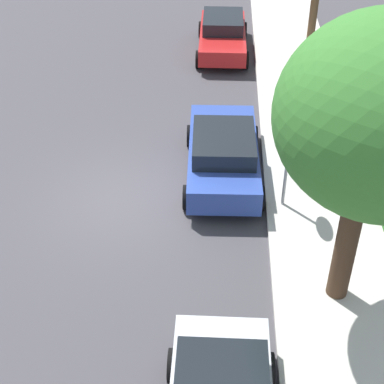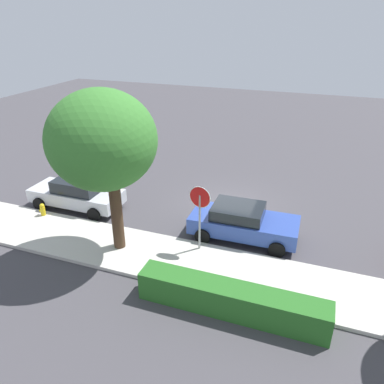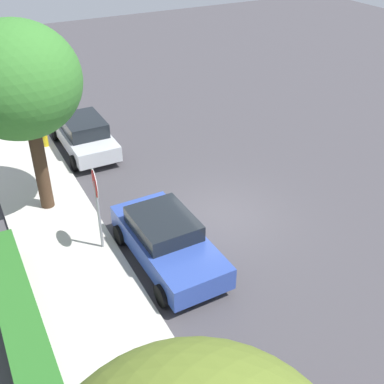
{
  "view_description": "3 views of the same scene",
  "coord_description": "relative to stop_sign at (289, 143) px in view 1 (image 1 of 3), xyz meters",
  "views": [
    {
      "loc": [
        12.03,
        2.41,
        9.4
      ],
      "look_at": [
        0.94,
        1.81,
        1.02
      ],
      "focal_mm": 55.0,
      "sensor_mm": 36.0,
      "label": 1
    },
    {
      "loc": [
        -3.79,
        15.69,
        8.5
      ],
      "look_at": [
        1.27,
        1.83,
        1.38
      ],
      "focal_mm": 35.0,
      "sensor_mm": 36.0,
      "label": 2
    },
    {
      "loc": [
        -11.24,
        6.96,
        9.35
      ],
      "look_at": [
        0.49,
        0.83,
        0.95
      ],
      "focal_mm": 45.0,
      "sensor_mm": 36.0,
      "label": 3
    }
  ],
  "objects": [
    {
      "name": "parked_car_red",
      "position": [
        -9.69,
        -1.66,
        -1.25
      ],
      "size": [
        4.23,
        1.95,
        1.35
      ],
      "color": "red",
      "rests_on": "ground_plane"
    },
    {
      "name": "sidewalk_curb",
      "position": [
        -0.15,
        0.98,
        -1.88
      ],
      "size": [
        32.0,
        2.79,
        0.14
      ],
      "primitive_type": "cube",
      "color": "beige",
      "rests_on": "ground_plane"
    },
    {
      "name": "stop_sign",
      "position": [
        0.0,
        0.0,
        0.0
      ],
      "size": [
        0.86,
        0.12,
        2.8
      ],
      "color": "gray",
      "rests_on": "ground_plane"
    },
    {
      "name": "front_yard_hedge",
      "position": [
        -2.0,
        2.8,
        -1.47
      ],
      "size": [
        5.95,
        0.89,
        0.98
      ],
      "color": "#286623",
      "rests_on": "ground_plane"
    },
    {
      "name": "parked_car_blue",
      "position": [
        -1.34,
        -1.54,
        -1.21
      ],
      "size": [
        4.41,
        2.15,
        1.44
      ],
      "color": "#2D479E",
      "rests_on": "ground_plane"
    },
    {
      "name": "ground_plane",
      "position": [
        -0.15,
        -4.07,
        -1.95
      ],
      "size": [
        60.0,
        60.0,
        0.0
      ],
      "primitive_type": "plane",
      "color": "#423F44"
    }
  ]
}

